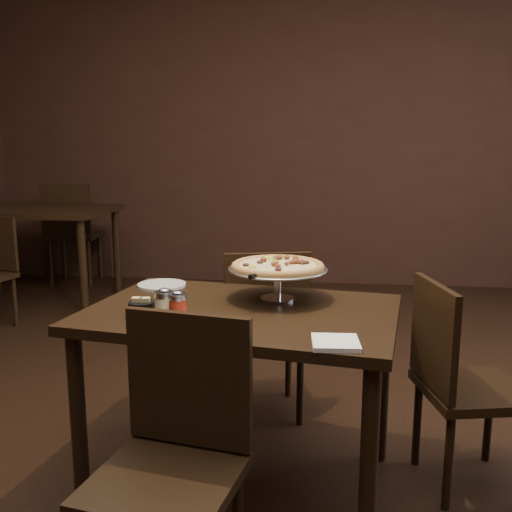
# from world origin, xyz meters

# --- Properties ---
(room) EXTENTS (6.04, 7.04, 2.84)m
(room) POSITION_xyz_m (0.06, 0.03, 1.40)
(room) COLOR black
(room) RESTS_ON ground
(dining_table) EXTENTS (1.26, 0.94, 0.72)m
(dining_table) POSITION_xyz_m (-0.06, 0.01, 0.62)
(dining_table) COLOR black
(dining_table) RESTS_ON ground
(background_table) EXTENTS (1.31, 0.87, 0.82)m
(background_table) POSITION_xyz_m (-2.20, 2.48, 0.71)
(background_table) COLOR black
(background_table) RESTS_ON ground
(pizza_stand) EXTENTS (0.40, 0.40, 0.17)m
(pizza_stand) POSITION_xyz_m (0.07, 0.17, 0.85)
(pizza_stand) COLOR silver
(pizza_stand) RESTS_ON dining_table
(parmesan_shaker) EXTENTS (0.07, 0.07, 0.12)m
(parmesan_shaker) POSITION_xyz_m (-0.31, -0.16, 0.78)
(parmesan_shaker) COLOR #F8F3C1
(parmesan_shaker) RESTS_ON dining_table
(pepper_flake_shaker) EXTENTS (0.06, 0.06, 0.11)m
(pepper_flake_shaker) POSITION_xyz_m (-0.26, -0.17, 0.77)
(pepper_flake_shaker) COLOR maroon
(pepper_flake_shaker) RESTS_ON dining_table
(packet_caddy) EXTENTS (0.09, 0.09, 0.07)m
(packet_caddy) POSITION_xyz_m (-0.40, -0.13, 0.75)
(packet_caddy) COLOR black
(packet_caddy) RESTS_ON dining_table
(napkin_stack) EXTENTS (0.15, 0.15, 0.02)m
(napkin_stack) POSITION_xyz_m (0.29, -0.35, 0.73)
(napkin_stack) COLOR white
(napkin_stack) RESTS_ON dining_table
(plate_left) EXTENTS (0.21, 0.21, 0.01)m
(plate_left) POSITION_xyz_m (-0.46, 0.33, 0.72)
(plate_left) COLOR silver
(plate_left) RESTS_ON dining_table
(plate_near) EXTENTS (0.24, 0.24, 0.01)m
(plate_near) POSITION_xyz_m (-0.16, -0.28, 0.73)
(plate_near) COLOR silver
(plate_near) RESTS_ON dining_table
(serving_spatula) EXTENTS (0.15, 0.15, 0.02)m
(serving_spatula) POSITION_xyz_m (0.00, 0.03, 0.85)
(serving_spatula) COLOR silver
(serving_spatula) RESTS_ON pizza_stand
(chair_far) EXTENTS (0.48, 0.48, 0.85)m
(chair_far) POSITION_xyz_m (-0.03, 0.58, 0.47)
(chair_far) COLOR black
(chair_far) RESTS_ON ground
(chair_near) EXTENTS (0.46, 0.46, 0.84)m
(chair_near) POSITION_xyz_m (-0.17, -0.58, 0.46)
(chair_near) COLOR black
(chair_near) RESTS_ON ground
(chair_side) EXTENTS (0.46, 0.46, 0.82)m
(chair_side) POSITION_xyz_m (0.77, 0.10, 0.45)
(chair_side) COLOR black
(chair_side) RESTS_ON ground
(bg_chair_far) EXTENTS (0.50, 0.50, 0.99)m
(bg_chair_far) POSITION_xyz_m (-2.17, 3.16, 0.54)
(bg_chair_far) COLOR black
(bg_chair_far) RESTS_ON ground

